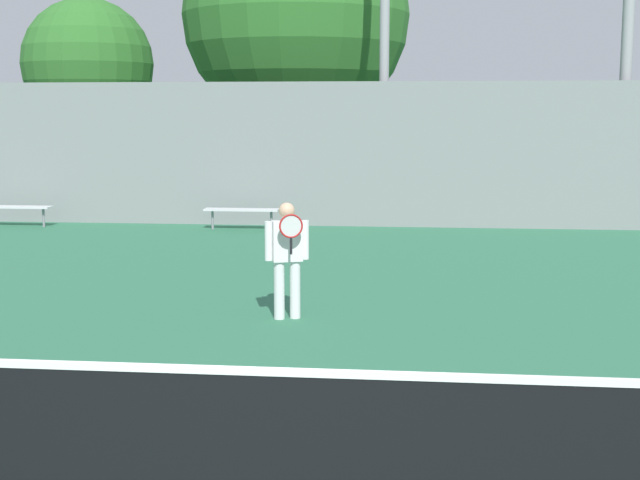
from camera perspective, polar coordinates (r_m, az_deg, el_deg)
tennis_net at (r=5.96m, az=-4.65°, el=-13.08°), size 12.44×0.09×1.09m
tennis_player at (r=11.70m, az=-2.12°, el=-0.86°), size 0.56×0.49×1.55m
bench_courtside_far at (r=20.78m, az=-5.03°, el=1.88°), size 1.74×0.40×0.49m
bench_adjacent_court at (r=22.53m, az=-19.05°, el=1.95°), size 1.88×0.40×0.49m
back_fence at (r=21.24m, az=3.33°, el=5.47°), size 31.91×0.06×3.43m
tree_green_tall at (r=26.46m, az=-1.55°, el=14.16°), size 6.53×6.53×8.74m
tree_green_broad at (r=28.86m, az=-14.65°, el=10.82°), size 4.01×4.01×6.20m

